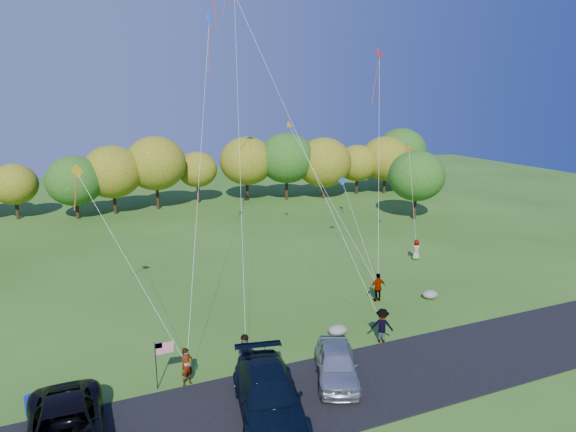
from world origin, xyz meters
The scene contains 17 objects.
ground centered at (0.00, 0.00, 0.00)m, with size 140.00×140.00×0.00m, color #2A5518.
asphalt_lane centered at (0.00, -4.00, 0.03)m, with size 44.00×6.00×0.06m, color black.
treeline centered at (0.37, 36.17, 4.76)m, with size 74.57×28.17×8.34m.
minivan_dark centered at (-11.07, -3.60, 0.92)m, with size 2.84×6.16×1.71m, color black.
minivan_navy centered at (-3.24, -4.60, 0.98)m, with size 2.59×6.37×1.85m, color black.
minivan_silver centered at (0.71, -3.23, 0.86)m, with size 1.89×4.69×1.60m, color #AEB3B9.
flyer_a centered at (-5.85, -0.80, 0.92)m, with size 0.67×0.44×1.83m, color #4C4C59.
flyer_b centered at (-2.97, -0.80, 0.97)m, with size 0.94×0.73×1.94m, color #4C4C59.
flyer_c centered at (4.83, -0.80, 0.97)m, with size 1.25×0.72×1.94m, color #4C4C59.
flyer_d centered at (7.80, 4.18, 0.95)m, with size 1.11×0.46×1.90m, color #4C4C59.
flyer_e centered at (15.46, 10.33, 0.84)m, with size 0.82×0.54×1.69m, color #4C4C59.
park_bench centered at (-11.33, -0.82, 0.59)m, with size 1.95×0.94×1.11m.
trash_barrel centered at (-12.38, -0.51, 0.42)m, with size 0.56×0.56×0.84m, color #0B1AB1.
flag_assembly centered at (-6.97, -0.64, 1.70)m, with size 0.85×0.55×2.29m.
boulder_near centered at (3.04, 0.94, 0.27)m, with size 1.09×0.85×0.54m, color gray.
boulder_far centered at (11.24, 3.18, 0.27)m, with size 1.05×0.87×0.55m, color gray.
kites_aloft centered at (3.25, 14.16, 19.03)m, with size 26.13×13.83×18.86m.
Camera 1 is at (-10.02, -22.41, 13.19)m, focal length 32.00 mm.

